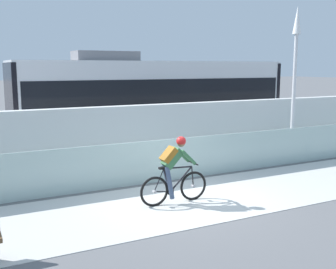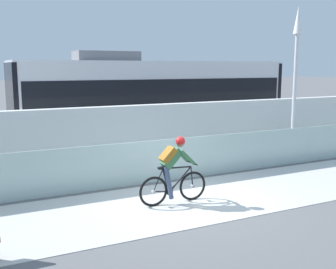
{
  "view_description": "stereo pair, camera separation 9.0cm",
  "coord_description": "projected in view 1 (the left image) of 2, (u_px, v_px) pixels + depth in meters",
  "views": [
    {
      "loc": [
        -4.82,
        -8.43,
        3.23
      ],
      "look_at": [
        0.7,
        2.35,
        1.25
      ],
      "focal_mm": 44.39,
      "sensor_mm": 36.0,
      "label": 1
    },
    {
      "loc": [
        -4.74,
        -8.47,
        3.23
      ],
      "look_at": [
        0.7,
        2.35,
        1.25
      ],
      "focal_mm": 44.39,
      "sensor_mm": 36.0,
      "label": 2
    }
  ],
  "objects": [
    {
      "name": "lamp_post_antenna",
      "position": [
        295.0,
        65.0,
        13.86
      ],
      "size": [
        0.28,
        0.28,
        5.2
      ],
      "color": "gray",
      "rests_on": "ground"
    },
    {
      "name": "bike_path_deck",
      "position": [
        186.0,
        201.0,
        10.09
      ],
      "size": [
        32.0,
        3.2,
        0.01
      ],
      "primitive_type": "cube",
      "color": "silver",
      "rests_on": "ground"
    },
    {
      "name": "tram_rail_near",
      "position": [
        105.0,
        154.0,
        15.48
      ],
      "size": [
        32.0,
        0.08,
        0.01
      ],
      "primitive_type": "cube",
      "color": "#595654",
      "rests_on": "ground"
    },
    {
      "name": "tram_rail_far",
      "position": [
        94.0,
        148.0,
        16.74
      ],
      "size": [
        32.0,
        0.08,
        0.01
      ],
      "primitive_type": "cube",
      "color": "#595654",
      "rests_on": "ground"
    },
    {
      "name": "glass_parapet",
      "position": [
        154.0,
        162.0,
        11.62
      ],
      "size": [
        32.0,
        0.05,
        1.21
      ],
      "primitive_type": "cube",
      "color": "#ADC6C1",
      "rests_on": "ground"
    },
    {
      "name": "cyclist_on_bike",
      "position": [
        174.0,
        171.0,
        9.8
      ],
      "size": [
        1.77,
        0.58,
        1.61
      ],
      "color": "black",
      "rests_on": "ground"
    },
    {
      "name": "concrete_barrier_wall",
      "position": [
        130.0,
        138.0,
        13.13
      ],
      "size": [
        32.0,
        0.36,
        2.03
      ],
      "primitive_type": "cube",
      "color": "white",
      "rests_on": "ground"
    },
    {
      "name": "tram",
      "position": [
        153.0,
        100.0,
        16.84
      ],
      "size": [
        11.06,
        2.54,
        3.81
      ],
      "color": "silver",
      "rests_on": "ground"
    },
    {
      "name": "ground_plane",
      "position": [
        186.0,
        201.0,
        10.09
      ],
      "size": [
        200.0,
        200.0,
        0.0
      ],
      "primitive_type": "plane",
      "color": "slate"
    }
  ]
}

